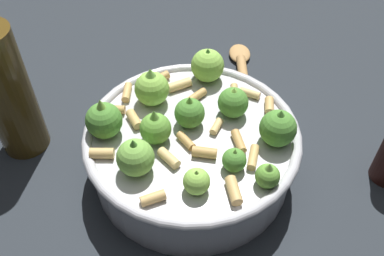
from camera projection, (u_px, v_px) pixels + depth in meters
ground_plane at (192, 169)px, 0.57m from camera, size 2.40×2.40×0.00m
cooking_pan at (191, 145)px, 0.54m from camera, size 0.27×0.27×0.12m
olive_oil_bottle at (5, 90)px, 0.53m from camera, size 0.06×0.06×0.24m
wooden_spoon at (244, 86)px, 0.67m from camera, size 0.21×0.19×0.02m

